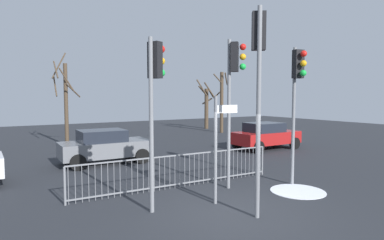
{
  "coord_description": "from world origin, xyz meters",
  "views": [
    {
      "loc": [
        -5.07,
        -6.34,
        2.91
      ],
      "look_at": [
        0.85,
        3.3,
        2.1
      ],
      "focal_mm": 30.64,
      "sensor_mm": 36.0,
      "label": 1
    }
  ],
  "objects_px": {
    "traffic_light_foreground_left": "(234,80)",
    "traffic_light_rear_left": "(297,85)",
    "bare_tree_left": "(206,105)",
    "traffic_light_foreground_right": "(155,85)",
    "car_grey_mid": "(105,146)",
    "bare_tree_centre": "(222,101)",
    "direction_sign_post": "(217,144)",
    "traffic_light_rear_right": "(258,65)",
    "bare_tree_right": "(65,100)",
    "car_red_near": "(266,135)"
  },
  "relations": [
    {
      "from": "traffic_light_foreground_left",
      "to": "traffic_light_rear_left",
      "type": "xyz_separation_m",
      "value": [
        1.95,
        -0.8,
        -0.13
      ]
    },
    {
      "from": "bare_tree_left",
      "to": "traffic_light_rear_left",
      "type": "bearing_deg",
      "value": -115.38
    },
    {
      "from": "traffic_light_foreground_right",
      "to": "car_grey_mid",
      "type": "distance_m",
      "value": 7.03
    },
    {
      "from": "bare_tree_centre",
      "to": "bare_tree_left",
      "type": "bearing_deg",
      "value": 76.39
    },
    {
      "from": "traffic_light_foreground_right",
      "to": "bare_tree_left",
      "type": "height_order",
      "value": "bare_tree_left"
    },
    {
      "from": "traffic_light_foreground_left",
      "to": "car_grey_mid",
      "type": "distance_m",
      "value": 6.96
    },
    {
      "from": "direction_sign_post",
      "to": "bare_tree_left",
      "type": "height_order",
      "value": "bare_tree_left"
    },
    {
      "from": "car_grey_mid",
      "to": "bare_tree_left",
      "type": "relative_size",
      "value": 0.86
    },
    {
      "from": "traffic_light_rear_right",
      "to": "traffic_light_foreground_right",
      "type": "bearing_deg",
      "value": 176.39
    },
    {
      "from": "traffic_light_rear_left",
      "to": "traffic_light_foreground_right",
      "type": "bearing_deg",
      "value": 6.68
    },
    {
      "from": "traffic_light_foreground_left",
      "to": "direction_sign_post",
      "type": "height_order",
      "value": "traffic_light_foreground_left"
    },
    {
      "from": "traffic_light_rear_left",
      "to": "traffic_light_rear_right",
      "type": "xyz_separation_m",
      "value": [
        -2.95,
        -1.36,
        0.37
      ]
    },
    {
      "from": "bare_tree_left",
      "to": "bare_tree_right",
      "type": "distance_m",
      "value": 13.58
    },
    {
      "from": "traffic_light_foreground_left",
      "to": "car_red_near",
      "type": "xyz_separation_m",
      "value": [
        6.46,
        5.19,
        -2.66
      ]
    },
    {
      "from": "traffic_light_rear_right",
      "to": "bare_tree_left",
      "type": "relative_size",
      "value": 1.12
    },
    {
      "from": "traffic_light_foreground_left",
      "to": "bare_tree_right",
      "type": "distance_m",
      "value": 12.62
    },
    {
      "from": "traffic_light_foreground_right",
      "to": "direction_sign_post",
      "type": "relative_size",
      "value": 1.49
    },
    {
      "from": "traffic_light_foreground_left",
      "to": "traffic_light_foreground_right",
      "type": "height_order",
      "value": "traffic_light_foreground_left"
    },
    {
      "from": "direction_sign_post",
      "to": "car_grey_mid",
      "type": "xyz_separation_m",
      "value": [
        -1.02,
        6.92,
        -0.88
      ]
    },
    {
      "from": "traffic_light_rear_left",
      "to": "bare_tree_right",
      "type": "distance_m",
      "value": 13.92
    },
    {
      "from": "bare_tree_centre",
      "to": "traffic_light_rear_left",
      "type": "bearing_deg",
      "value": -117.96
    },
    {
      "from": "traffic_light_foreground_left",
      "to": "car_red_near",
      "type": "bearing_deg",
      "value": 173.86
    },
    {
      "from": "traffic_light_foreground_left",
      "to": "traffic_light_rear_right",
      "type": "height_order",
      "value": "traffic_light_rear_right"
    },
    {
      "from": "traffic_light_foreground_right",
      "to": "traffic_light_rear_right",
      "type": "height_order",
      "value": "traffic_light_rear_right"
    },
    {
      "from": "traffic_light_rear_right",
      "to": "bare_tree_centre",
      "type": "relative_size",
      "value": 1.03
    },
    {
      "from": "traffic_light_foreground_left",
      "to": "bare_tree_right",
      "type": "bearing_deg",
      "value": -122.48
    },
    {
      "from": "car_red_near",
      "to": "direction_sign_post",
      "type": "bearing_deg",
      "value": -141.97
    },
    {
      "from": "car_red_near",
      "to": "car_grey_mid",
      "type": "relative_size",
      "value": 1.0
    },
    {
      "from": "bare_tree_left",
      "to": "car_grey_mid",
      "type": "bearing_deg",
      "value": -139.84
    },
    {
      "from": "traffic_light_foreground_left",
      "to": "bare_tree_left",
      "type": "relative_size",
      "value": 1.05
    },
    {
      "from": "traffic_light_rear_left",
      "to": "bare_tree_left",
      "type": "xyz_separation_m",
      "value": [
        8.23,
        17.34,
        -1.19
      ]
    },
    {
      "from": "direction_sign_post",
      "to": "bare_tree_left",
      "type": "xyz_separation_m",
      "value": [
        11.45,
        17.45,
        0.46
      ]
    },
    {
      "from": "traffic_light_foreground_right",
      "to": "traffic_light_rear_right",
      "type": "distance_m",
      "value": 2.58
    },
    {
      "from": "traffic_light_rear_left",
      "to": "direction_sign_post",
      "type": "relative_size",
      "value": 1.54
    },
    {
      "from": "traffic_light_rear_left",
      "to": "bare_tree_centre",
      "type": "height_order",
      "value": "bare_tree_centre"
    },
    {
      "from": "direction_sign_post",
      "to": "traffic_light_rear_left",
      "type": "bearing_deg",
      "value": 0.58
    },
    {
      "from": "traffic_light_foreground_left",
      "to": "bare_tree_left",
      "type": "xyz_separation_m",
      "value": [
        10.18,
        16.54,
        -1.32
      ]
    },
    {
      "from": "traffic_light_rear_right",
      "to": "direction_sign_post",
      "type": "relative_size",
      "value": 1.71
    },
    {
      "from": "traffic_light_rear_right",
      "to": "bare_tree_left",
      "type": "xyz_separation_m",
      "value": [
        11.18,
        18.71,
        -1.55
      ]
    },
    {
      "from": "bare_tree_left",
      "to": "bare_tree_right",
      "type": "xyz_separation_m",
      "value": [
        -12.89,
        -4.24,
        0.58
      ]
    },
    {
      "from": "bare_tree_left",
      "to": "bare_tree_centre",
      "type": "height_order",
      "value": "bare_tree_centre"
    },
    {
      "from": "traffic_light_rear_right",
      "to": "direction_sign_post",
      "type": "bearing_deg",
      "value": 138.2
    },
    {
      "from": "car_grey_mid",
      "to": "traffic_light_rear_right",
      "type": "bearing_deg",
      "value": -80.26
    },
    {
      "from": "car_red_near",
      "to": "bare_tree_centre",
      "type": "relative_size",
      "value": 0.78
    },
    {
      "from": "car_grey_mid",
      "to": "traffic_light_rear_left",
      "type": "bearing_deg",
      "value": -57.33
    },
    {
      "from": "car_grey_mid",
      "to": "bare_tree_centre",
      "type": "relative_size",
      "value": 0.79
    },
    {
      "from": "traffic_light_rear_right",
      "to": "car_red_near",
      "type": "height_order",
      "value": "traffic_light_rear_right"
    },
    {
      "from": "traffic_light_rear_right",
      "to": "bare_tree_right",
      "type": "relative_size",
      "value": 0.9
    },
    {
      "from": "traffic_light_foreground_left",
      "to": "direction_sign_post",
      "type": "xyz_separation_m",
      "value": [
        -1.27,
        -0.91,
        -1.78
      ]
    },
    {
      "from": "traffic_light_rear_left",
      "to": "car_grey_mid",
      "type": "height_order",
      "value": "traffic_light_rear_left"
    }
  ]
}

